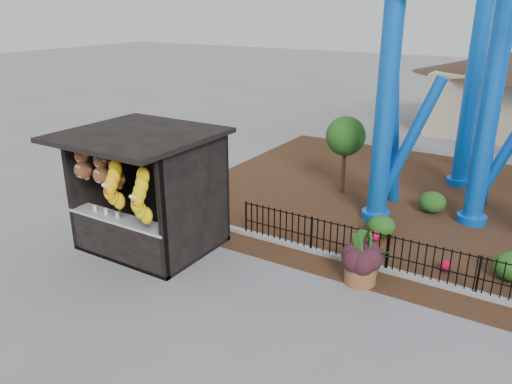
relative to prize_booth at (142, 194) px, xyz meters
The scene contains 9 objects.
ground 3.46m from the prize_booth, 17.09° to the right, with size 120.00×120.00×0.00m, color slate.
mulch_bed 10.06m from the prize_booth, 45.47° to the left, with size 18.00×12.00×0.02m, color #331E11.
curb 7.42m from the prize_booth, 16.66° to the left, with size 18.00×0.18×0.12m, color gray.
prize_booth is the anchor object (origin of this frame).
picket_fence 8.21m from the prize_booth, 14.85° to the left, with size 12.20×0.06×1.00m, color black, non-canonical shape.
terracotta_planter 5.69m from the prize_booth, 13.54° to the left, with size 0.73×0.73×0.54m, color brown.
planter_foliage 5.59m from the prize_booth, 13.54° to the left, with size 0.70×0.70×0.64m, color black.
potted_plant 5.89m from the prize_booth, 17.98° to the left, with size 0.80×0.69×0.89m, color #215719.
landscaping 8.87m from the prize_booth, 31.62° to the left, with size 7.21×4.13×0.66m.
Camera 1 is at (5.68, -7.61, 6.02)m, focal length 35.00 mm.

